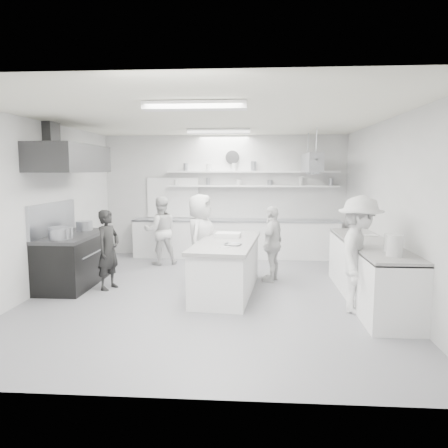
# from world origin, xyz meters

# --- Properties ---
(floor) EXTENTS (6.00, 7.00, 0.02)m
(floor) POSITION_xyz_m (0.00, 0.00, -0.01)
(floor) COLOR #94939F
(floor) RESTS_ON ground
(ceiling) EXTENTS (6.00, 7.00, 0.02)m
(ceiling) POSITION_xyz_m (0.00, 0.00, 3.01)
(ceiling) COLOR white
(ceiling) RESTS_ON wall_back
(wall_back) EXTENTS (6.00, 0.04, 3.00)m
(wall_back) POSITION_xyz_m (0.00, 3.50, 1.50)
(wall_back) COLOR silver
(wall_back) RESTS_ON floor
(wall_front) EXTENTS (6.00, 0.04, 3.00)m
(wall_front) POSITION_xyz_m (0.00, -3.50, 1.50)
(wall_front) COLOR silver
(wall_front) RESTS_ON floor
(wall_left) EXTENTS (0.04, 7.00, 3.00)m
(wall_left) POSITION_xyz_m (-3.00, 0.00, 1.50)
(wall_left) COLOR silver
(wall_left) RESTS_ON floor
(wall_right) EXTENTS (0.04, 7.00, 3.00)m
(wall_right) POSITION_xyz_m (3.00, 0.00, 1.50)
(wall_right) COLOR silver
(wall_right) RESTS_ON floor
(stove) EXTENTS (0.80, 1.80, 0.90)m
(stove) POSITION_xyz_m (-2.60, 0.40, 0.45)
(stove) COLOR black
(stove) RESTS_ON floor
(exhaust_hood) EXTENTS (0.85, 2.00, 0.50)m
(exhaust_hood) POSITION_xyz_m (-2.60, 0.40, 2.35)
(exhaust_hood) COLOR #363638
(exhaust_hood) RESTS_ON wall_left
(back_counter) EXTENTS (5.00, 0.60, 0.92)m
(back_counter) POSITION_xyz_m (0.30, 3.20, 0.46)
(back_counter) COLOR white
(back_counter) RESTS_ON floor
(shelf_lower) EXTENTS (4.20, 0.26, 0.04)m
(shelf_lower) POSITION_xyz_m (0.70, 3.37, 1.75)
(shelf_lower) COLOR white
(shelf_lower) RESTS_ON wall_back
(shelf_upper) EXTENTS (4.20, 0.26, 0.04)m
(shelf_upper) POSITION_xyz_m (0.70, 3.37, 2.10)
(shelf_upper) COLOR white
(shelf_upper) RESTS_ON wall_back
(pass_through_window) EXTENTS (1.30, 0.04, 1.00)m
(pass_through_window) POSITION_xyz_m (-1.30, 3.48, 1.45)
(pass_through_window) COLOR black
(pass_through_window) RESTS_ON wall_back
(wall_clock) EXTENTS (0.32, 0.05, 0.32)m
(wall_clock) POSITION_xyz_m (0.20, 3.46, 2.45)
(wall_clock) COLOR silver
(wall_clock) RESTS_ON wall_back
(right_counter) EXTENTS (0.74, 3.30, 0.94)m
(right_counter) POSITION_xyz_m (2.65, -0.20, 0.47)
(right_counter) COLOR white
(right_counter) RESTS_ON floor
(pot_rack) EXTENTS (0.30, 1.60, 0.40)m
(pot_rack) POSITION_xyz_m (2.00, 2.40, 2.30)
(pot_rack) COLOR #9EA0A9
(pot_rack) RESTS_ON ceiling
(light_fixture_front) EXTENTS (1.30, 0.25, 0.10)m
(light_fixture_front) POSITION_xyz_m (0.00, -1.80, 2.94)
(light_fixture_front) COLOR white
(light_fixture_front) RESTS_ON ceiling
(light_fixture_rear) EXTENTS (1.30, 0.25, 0.10)m
(light_fixture_rear) POSITION_xyz_m (0.00, 1.80, 2.94)
(light_fixture_rear) COLOR white
(light_fixture_rear) RESTS_ON ceiling
(prep_island) EXTENTS (1.10, 2.43, 0.87)m
(prep_island) POSITION_xyz_m (0.28, 0.13, 0.43)
(prep_island) COLOR white
(prep_island) RESTS_ON floor
(stove_pot) EXTENTS (0.41, 0.41, 0.25)m
(stove_pot) POSITION_xyz_m (-2.60, -0.09, 1.04)
(stove_pot) COLOR #9EA0A9
(stove_pot) RESTS_ON stove
(cook_stove) EXTENTS (0.50, 0.61, 1.44)m
(cook_stove) POSITION_xyz_m (-1.86, 0.18, 0.72)
(cook_stove) COLOR black
(cook_stove) RESTS_ON floor
(cook_back) EXTENTS (0.91, 0.81, 1.55)m
(cook_back) POSITION_xyz_m (-1.37, 2.30, 0.77)
(cook_back) COLOR silver
(cook_back) RESTS_ON floor
(cook_island_left) EXTENTS (0.67, 0.90, 1.69)m
(cook_island_left) POSITION_xyz_m (-0.28, 0.81, 0.84)
(cook_island_left) COLOR silver
(cook_island_left) RESTS_ON floor
(cook_island_right) EXTENTS (0.65, 0.93, 1.46)m
(cook_island_right) POSITION_xyz_m (1.11, 0.97, 0.73)
(cook_island_right) COLOR silver
(cook_island_right) RESTS_ON floor
(cook_right) EXTENTS (1.06, 1.31, 1.77)m
(cook_right) POSITION_xyz_m (2.32, -0.83, 0.89)
(cook_right) COLOR silver
(cook_right) RESTS_ON floor
(bowl_island_a) EXTENTS (0.35, 0.35, 0.07)m
(bowl_island_a) POSITION_xyz_m (0.40, -0.29, 0.90)
(bowl_island_a) COLOR #9EA0A9
(bowl_island_a) RESTS_ON prep_island
(bowl_island_b) EXTENTS (0.22, 0.22, 0.06)m
(bowl_island_b) POSITION_xyz_m (0.27, -0.51, 0.90)
(bowl_island_b) COLOR white
(bowl_island_b) RESTS_ON prep_island
(bowl_right) EXTENTS (0.28, 0.28, 0.05)m
(bowl_right) POSITION_xyz_m (2.84, 0.49, 0.97)
(bowl_right) COLOR white
(bowl_right) RESTS_ON right_counter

